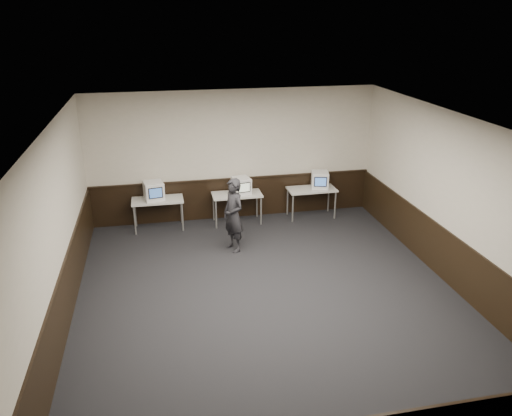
{
  "coord_description": "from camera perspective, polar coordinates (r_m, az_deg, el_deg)",
  "views": [
    {
      "loc": [
        -1.83,
        -7.64,
        4.89
      ],
      "look_at": [
        0.07,
        1.6,
        1.15
      ],
      "focal_mm": 35.0,
      "sensor_mm": 36.0,
      "label": 1
    }
  ],
  "objects": [
    {
      "name": "left_wall",
      "position": [
        8.49,
        -21.97,
        -2.86
      ],
      "size": [
        0.0,
        8.0,
        8.0
      ],
      "primitive_type": "plane",
      "rotation": [
        1.57,
        0.0,
        1.57
      ],
      "color": "beige",
      "rests_on": "ground"
    },
    {
      "name": "back_wall",
      "position": [
        12.24,
        -2.58,
        6.01
      ],
      "size": [
        7.0,
        0.0,
        7.0
      ],
      "primitive_type": "plane",
      "rotation": [
        1.57,
        0.0,
        0.0
      ],
      "color": "beige",
      "rests_on": "ground"
    },
    {
      "name": "emac_right",
      "position": [
        12.57,
        7.31,
        3.21
      ],
      "size": [
        0.51,
        0.53,
        0.42
      ],
      "rotation": [
        0.0,
        0.0,
        -0.25
      ],
      "color": "white",
      "rests_on": "desk_right"
    },
    {
      "name": "person",
      "position": [
        10.69,
        -2.59,
        -0.83
      ],
      "size": [
        0.6,
        0.7,
        1.63
      ],
      "primitive_type": "imported",
      "rotation": [
        0.0,
        0.0,
        -1.14
      ],
      "color": "black",
      "rests_on": "ground"
    },
    {
      "name": "ceiling",
      "position": [
        8.04,
        1.86,
        9.47
      ],
      "size": [
        8.0,
        8.0,
        0.0
      ],
      "primitive_type": "plane",
      "rotation": [
        3.14,
        0.0,
        0.0
      ],
      "color": "white",
      "rests_on": "back_wall"
    },
    {
      "name": "desk_left",
      "position": [
        12.01,
        -11.18,
        0.66
      ],
      "size": [
        1.2,
        0.6,
        0.75
      ],
      "color": "beige",
      "rests_on": "ground"
    },
    {
      "name": "wainscot_back",
      "position": [
        12.56,
        -2.48,
        1.14
      ],
      "size": [
        6.98,
        0.04,
        1.0
      ],
      "primitive_type": "cube",
      "color": "black",
      "rests_on": "back_wall"
    },
    {
      "name": "wainscot_right",
      "position": [
        10.29,
        20.96,
        -5.18
      ],
      "size": [
        0.04,
        7.98,
        1.0
      ],
      "primitive_type": "cube",
      "color": "black",
      "rests_on": "right_wall"
    },
    {
      "name": "wainscot_left",
      "position": [
        8.97,
        -20.86,
        -9.27
      ],
      "size": [
        0.04,
        7.98,
        1.0
      ],
      "primitive_type": "cube",
      "color": "black",
      "rests_on": "left_wall"
    },
    {
      "name": "desk_center",
      "position": [
        12.15,
        -2.2,
        1.32
      ],
      "size": [
        1.2,
        0.6,
        0.75
      ],
      "color": "beige",
      "rests_on": "ground"
    },
    {
      "name": "emac_left",
      "position": [
        11.91,
        -11.6,
        1.94
      ],
      "size": [
        0.51,
        0.53,
        0.44
      ],
      "rotation": [
        0.0,
        0.0,
        0.17
      ],
      "color": "white",
      "rests_on": "desk_left"
    },
    {
      "name": "emac_center",
      "position": [
        12.07,
        -1.68,
        2.57
      ],
      "size": [
        0.47,
        0.49,
        0.4
      ],
      "rotation": [
        0.0,
        0.0,
        0.17
      ],
      "color": "white",
      "rests_on": "desk_center"
    },
    {
      "name": "floor",
      "position": [
        9.26,
        1.62,
        -10.28
      ],
      "size": [
        8.0,
        8.0,
        0.0
      ],
      "primitive_type": "plane",
      "color": "black",
      "rests_on": "ground"
    },
    {
      "name": "desk_right",
      "position": [
        12.57,
        6.37,
        1.92
      ],
      "size": [
        1.2,
        0.6,
        0.75
      ],
      "color": "beige",
      "rests_on": "ground"
    },
    {
      "name": "front_wall",
      "position": [
        5.24,
        12.28,
        -17.89
      ],
      "size": [
        7.0,
        0.0,
        7.0
      ],
      "primitive_type": "plane",
      "rotation": [
        -1.57,
        0.0,
        0.0
      ],
      "color": "beige",
      "rests_on": "ground"
    },
    {
      "name": "right_wall",
      "position": [
        9.88,
        21.9,
        0.55
      ],
      "size": [
        0.0,
        8.0,
        8.0
      ],
      "primitive_type": "plane",
      "rotation": [
        1.57,
        0.0,
        -1.57
      ],
      "color": "beige",
      "rests_on": "ground"
    },
    {
      "name": "wainscot_rail",
      "position": [
        12.37,
        -2.5,
        3.37
      ],
      "size": [
        6.98,
        0.06,
        0.04
      ],
      "primitive_type": "cube",
      "color": "black",
      "rests_on": "wainscot_back"
    }
  ]
}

